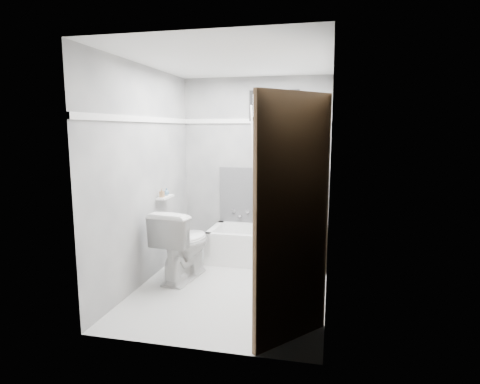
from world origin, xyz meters
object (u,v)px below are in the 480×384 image
(soap_bottle_a, at_px, (162,193))
(bathtub, at_px, (267,246))
(toilet, at_px, (183,244))
(soap_bottle_b, at_px, (167,192))
(door, at_px, (325,232))
(office_chair, at_px, (294,218))

(soap_bottle_a, bearing_deg, bathtub, 28.52)
(toilet, distance_m, soap_bottle_a, 0.67)
(bathtub, height_order, soap_bottle_b, soap_bottle_b)
(door, height_order, soap_bottle_b, door)
(office_chair, xyz_separation_m, toilet, (-1.19, -0.86, -0.18))
(office_chair, distance_m, soap_bottle_b, 1.65)
(bathtub, height_order, door, door)
(toilet, height_order, soap_bottle_b, soap_bottle_b)
(bathtub, distance_m, toilet, 1.19)
(office_chair, bearing_deg, toilet, -132.93)
(office_chair, xyz_separation_m, soap_bottle_a, (-1.51, -0.69, 0.38))
(toilet, bearing_deg, soap_bottle_a, -20.41)
(toilet, distance_m, door, 2.21)
(bathtub, relative_size, door, 0.75)
(bathtub, bearing_deg, office_chair, 8.33)
(soap_bottle_a, xyz_separation_m, soap_bottle_b, (0.00, 0.14, -0.01))
(office_chair, distance_m, toilet, 1.48)
(soap_bottle_a, bearing_deg, soap_bottle_b, 90.00)
(door, height_order, soap_bottle_a, door)
(toilet, relative_size, door, 0.41)
(office_chair, height_order, soap_bottle_a, office_chair)
(soap_bottle_a, bearing_deg, door, -39.35)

